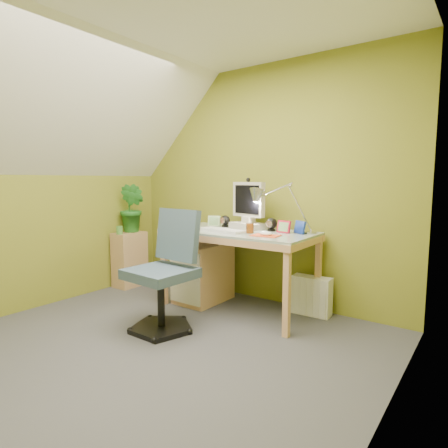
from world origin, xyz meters
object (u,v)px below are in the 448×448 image
Objects in this scene: desk_lamp at (290,197)px; potted_plant at (133,208)px; desk at (238,270)px; side_ledge at (130,259)px; monitor at (249,205)px; task_chair at (160,271)px; radiator at (312,296)px.

desk_lamp is 1.15× the size of potted_plant.
desk is 0.86m from desk_lamp.
monitor is at bearing 10.17° from side_ledge.
task_chair is 1.43m from radiator.
desk is at bearing -158.22° from radiator.
potted_plant reaches higher than desk.
desk is at bearing 77.56° from task_chair.
radiator is (2.13, 0.37, -0.14)m from side_ledge.
task_chair is at bearing -91.30° from monitor.
desk is 1.42× the size of task_chair.
desk_lamp is 2.11m from side_ledge.
side_ledge reaches higher than radiator.
task_chair is (1.26, -0.73, 0.19)m from side_ledge.
monitor is 0.74× the size of side_ledge.
desk_lamp is 1.82× the size of radiator.
side_ledge is 1.78× the size of radiator.
side_ledge is (-1.49, -0.09, -0.07)m from desk.
desk_lamp is 0.94m from radiator.
monitor is 1.05m from radiator.
potted_plant reaches higher than side_ledge.
monitor is 1.66m from side_ledge.
desk_lamp reaches higher than radiator.
task_chair is at bearing -106.22° from desk.
task_chair is at bearing -29.89° from side_ledge.
potted_plant is at bearing -160.11° from monitor.
radiator is at bearing 16.37° from desk_lamp.
potted_plant is at bearing 174.92° from desk_lamp.
desk_lamp reaches higher than desk.
desk_lamp is (0.45, 0.00, 0.09)m from monitor.
monitor is at bearing 8.38° from potted_plant.
side_ledge is 0.61m from potted_plant.
potted_plant is at bearing -179.26° from desk.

